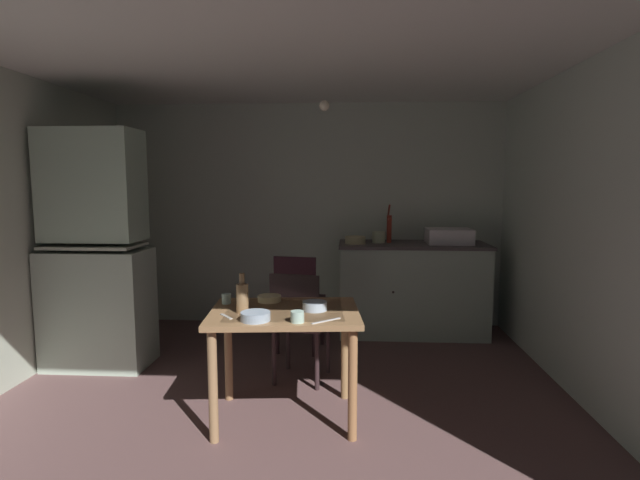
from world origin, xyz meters
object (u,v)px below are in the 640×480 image
at_px(chair_far_side, 299,322).
at_px(teacup_cream, 226,299).
at_px(dining_table, 285,327).
at_px(sink_basin, 449,236).
at_px(serving_bowl_wide, 315,306).
at_px(hutch_cabinet, 96,258).
at_px(hand_pump, 389,226).
at_px(glass_bottle, 242,297).
at_px(mixing_bowl_counter, 355,240).
at_px(chair_by_counter, 298,299).

relative_size(chair_far_side, teacup_cream, 12.72).
height_order(dining_table, teacup_cream, teacup_cream).
bearing_deg(sink_basin, serving_bowl_wide, -122.72).
xyz_separation_m(hutch_cabinet, hand_pump, (2.51, 1.11, 0.18)).
bearing_deg(serving_bowl_wide, glass_bottle, -169.75).
relative_size(mixing_bowl_counter, glass_bottle, 0.82).
height_order(chair_far_side, serving_bowl_wide, chair_far_side).
height_order(hutch_cabinet, teacup_cream, hutch_cabinet).
bearing_deg(sink_basin, teacup_cream, -136.12).
height_order(sink_basin, glass_bottle, sink_basin).
xyz_separation_m(hand_pump, teacup_cream, (-1.23, -1.80, -0.34)).
height_order(serving_bowl_wide, teacup_cream, teacup_cream).
bearing_deg(dining_table, teacup_cream, 160.41).
bearing_deg(chair_by_counter, mixing_bowl_counter, 47.72).
bearing_deg(glass_bottle, chair_far_side, 66.17).
bearing_deg(chair_by_counter, sink_basin, 23.06).
xyz_separation_m(sink_basin, mixing_bowl_counter, (-0.94, -0.05, -0.04)).
relative_size(chair_by_counter, glass_bottle, 3.56).
relative_size(mixing_bowl_counter, chair_by_counter, 0.23).
height_order(hutch_cabinet, hand_pump, hutch_cabinet).
distance_m(chair_far_side, teacup_cream, 0.69).
bearing_deg(teacup_cream, sink_basin, 43.88).
bearing_deg(hand_pump, sink_basin, -4.35).
distance_m(mixing_bowl_counter, serving_bowl_wide, 1.88).
relative_size(chair_by_counter, teacup_cream, 13.10).
distance_m(sink_basin, dining_table, 2.40).
height_order(hand_pump, glass_bottle, hand_pump).
bearing_deg(sink_basin, hutch_cabinet, -161.09).
xyz_separation_m(mixing_bowl_counter, glass_bottle, (-0.73, -1.93, -0.14)).
xyz_separation_m(hutch_cabinet, glass_bottle, (1.43, -0.91, -0.10)).
height_order(sink_basin, hand_pump, hand_pump).
xyz_separation_m(chair_far_side, serving_bowl_wide, (0.16, -0.58, 0.28)).
bearing_deg(dining_table, chair_by_counter, 92.12).
height_order(dining_table, chair_by_counter, chair_by_counter).
xyz_separation_m(mixing_bowl_counter, dining_table, (-0.47, -1.86, -0.35)).
relative_size(chair_far_side, glass_bottle, 3.46).
height_order(mixing_bowl_counter, dining_table, mixing_bowl_counter).
distance_m(hutch_cabinet, hand_pump, 2.74).
bearing_deg(glass_bottle, teacup_cream, 125.98).
bearing_deg(chair_far_side, dining_table, -93.14).
bearing_deg(hand_pump, teacup_cream, -124.39).
xyz_separation_m(sink_basin, teacup_cream, (-1.83, -1.76, -0.25)).
relative_size(sink_basin, teacup_cream, 6.43).
relative_size(hand_pump, mixing_bowl_counter, 1.89).
bearing_deg(chair_by_counter, chair_far_side, -83.47).
height_order(hutch_cabinet, serving_bowl_wide, hutch_cabinet).
bearing_deg(teacup_cream, chair_by_counter, 71.99).
height_order(hutch_cabinet, chair_by_counter, hutch_cabinet).
height_order(mixing_bowl_counter, serving_bowl_wide, mixing_bowl_counter).
distance_m(mixing_bowl_counter, dining_table, 1.95).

